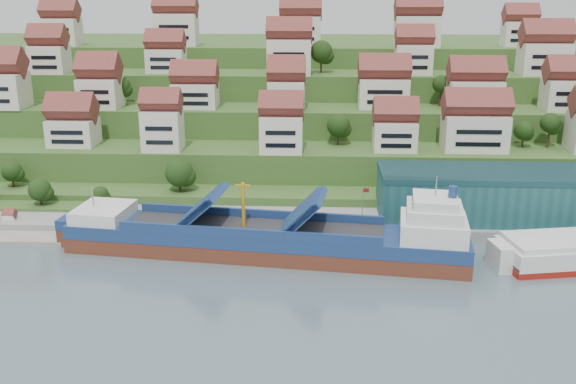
{
  "coord_description": "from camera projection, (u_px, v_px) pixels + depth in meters",
  "views": [
    {
      "loc": [
        8.82,
        -109.95,
        46.71
      ],
      "look_at": [
        3.17,
        14.0,
        8.0
      ],
      "focal_mm": 40.0,
      "sensor_mm": 36.0,
      "label": 1
    }
  ],
  "objects": [
    {
      "name": "cargo_ship",
      "position": [
        275.0,
        239.0,
        118.18
      ],
      "size": [
        74.93,
        20.56,
        16.38
      ],
      "rotation": [
        0.0,
        0.0,
        -0.12
      ],
      "color": "#5B2A1B",
      "rests_on": "ground"
    },
    {
      "name": "warehouse",
      "position": [
        527.0,
        195.0,
        130.96
      ],
      "size": [
        60.0,
        15.0,
        10.0
      ],
      "primitive_type": "cube",
      "color": "#1F5356",
      "rests_on": "quay"
    },
    {
      "name": "hillside_village",
      "position": [
        303.0,
        78.0,
        170.6
      ],
      "size": [
        160.3,
        63.2,
        29.59
      ],
      "color": "silver",
      "rests_on": "ground"
    },
    {
      "name": "hillside_trees",
      "position": [
        229.0,
        121.0,
        156.68
      ],
      "size": [
        141.6,
        62.14,
        30.55
      ],
      "color": "#203E14",
      "rests_on": "ground"
    },
    {
      "name": "flagpole",
      "position": [
        363.0,
        205.0,
        125.85
      ],
      "size": [
        1.28,
        0.16,
        8.0
      ],
      "color": "gray",
      "rests_on": "quay"
    },
    {
      "name": "ground",
      "position": [
        268.0,
        255.0,
        119.15
      ],
      "size": [
        300.0,
        300.0,
        0.0
      ],
      "primitive_type": "plane",
      "color": "slate",
      "rests_on": "ground"
    },
    {
      "name": "hillside",
      "position": [
        291.0,
        105.0,
        214.73
      ],
      "size": [
        260.0,
        128.0,
        31.0
      ],
      "color": "#2D4C1E",
      "rests_on": "ground"
    },
    {
      "name": "quay",
      "position": [
        370.0,
        224.0,
        132.26
      ],
      "size": [
        180.0,
        14.0,
        2.2
      ],
      "primitive_type": "cube",
      "color": "gray",
      "rests_on": "ground"
    }
  ]
}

